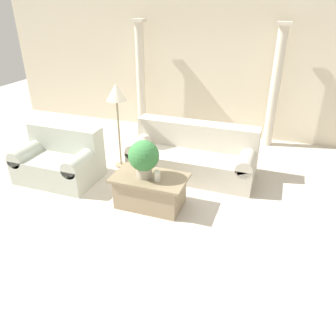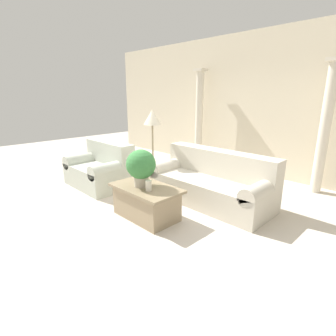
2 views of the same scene
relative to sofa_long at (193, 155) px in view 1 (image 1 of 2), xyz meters
name	(u,v)px [view 1 (image 1 of 2)]	position (x,y,z in m)	size (l,w,h in m)	color
ground_plane	(154,194)	(-0.38, -0.91, -0.35)	(16.00, 16.00, 0.00)	beige
wall_back	(206,62)	(-0.38, 2.17, 1.25)	(10.00, 0.06, 3.20)	beige
sofa_long	(193,155)	(0.00, 0.00, 0.00)	(2.18, 0.91, 0.89)	beige
loveseat	(60,159)	(-2.13, -0.93, 0.01)	(1.34, 0.91, 0.89)	beige
coffee_table	(150,191)	(-0.32, -1.23, -0.10)	(1.10, 0.64, 0.50)	#998466
potted_plant	(144,157)	(-0.39, -1.25, 0.47)	(0.45, 0.45, 0.57)	#B2A893
pillar_candle	(157,176)	(-0.17, -1.30, 0.22)	(0.09, 0.09, 0.16)	silver
floor_lamp	(116,97)	(-1.36, -0.17, 0.96)	(0.34, 0.34, 1.55)	gray
column_left	(141,76)	(-1.80, 1.84, 0.90)	(0.27, 0.27, 2.45)	beige
column_right	(275,87)	(1.16, 1.84, 0.90)	(0.27, 0.27, 2.45)	beige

